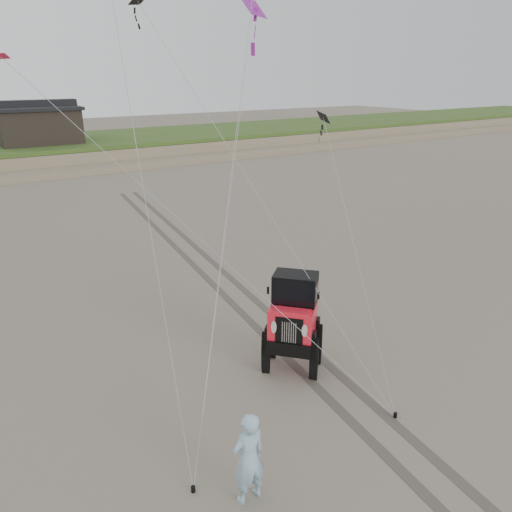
% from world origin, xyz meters
% --- Properties ---
extents(ground, '(160.00, 160.00, 0.00)m').
position_xyz_m(ground, '(0.00, 0.00, 0.00)').
color(ground, '#6B6054').
rests_on(ground, ground).
extents(dune_ridge, '(160.00, 14.25, 1.73)m').
position_xyz_m(dune_ridge, '(0.00, 37.50, 0.82)').
color(dune_ridge, '#7A6B54').
rests_on(dune_ridge, ground).
extents(cabin, '(6.40, 5.40, 3.35)m').
position_xyz_m(cabin, '(2.00, 37.00, 3.24)').
color(cabin, black).
rests_on(cabin, dune_ridge).
extents(jeep, '(5.61, 5.38, 2.03)m').
position_xyz_m(jeep, '(0.54, 1.45, 1.01)').
color(jeep, '#F91E30').
rests_on(jeep, ground).
extents(man, '(0.66, 0.44, 1.79)m').
position_xyz_m(man, '(-2.63, -1.41, 0.89)').
color(man, '#80A7C6').
rests_on(man, ground).
extents(stake_main, '(0.08, 0.08, 0.12)m').
position_xyz_m(stake_main, '(-3.38, -0.73, 0.06)').
color(stake_main, black).
rests_on(stake_main, ground).
extents(stake_aux, '(0.08, 0.08, 0.12)m').
position_xyz_m(stake_aux, '(1.24, -1.34, 0.06)').
color(stake_aux, black).
rests_on(stake_aux, ground).
extents(tire_tracks, '(5.22, 29.74, 0.01)m').
position_xyz_m(tire_tracks, '(2.00, 8.00, 0.00)').
color(tire_tracks, '#4C443D').
rests_on(tire_tracks, ground).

